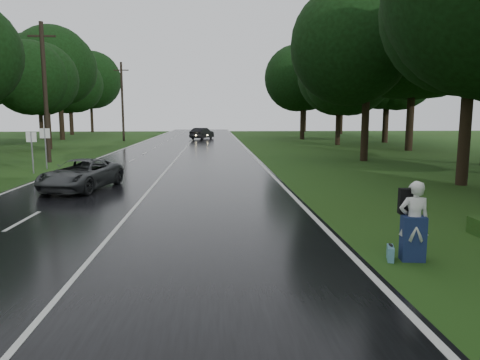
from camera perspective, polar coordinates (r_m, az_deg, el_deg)
name	(u,v)px	position (r m, az deg, el deg)	size (l,w,h in m)	color
ground	(109,239)	(12.05, -16.48, -7.27)	(160.00, 160.00, 0.00)	#214313
road	(175,160)	(31.58, -8.36, 2.50)	(12.00, 140.00, 0.04)	black
lane_center	(175,160)	(31.57, -8.36, 2.55)	(0.12, 140.00, 0.01)	silver
grey_car	(81,174)	(20.04, -19.77, 0.69)	(2.12, 4.59, 1.28)	#424547
far_car	(202,133)	(59.89, -4.91, 6.00)	(1.59, 4.55, 1.50)	black
hitchhiker	(413,224)	(10.40, 21.43, -5.27)	(0.70, 0.65, 1.78)	silver
suitcase	(390,253)	(10.41, 18.80, -8.92)	(0.13, 0.45, 0.32)	teal
utility_pole_mid	(50,162)	(32.97, -23.32, 2.12)	(1.80, 0.28, 9.26)	black
utility_pole_far	(124,141)	(57.54, -14.73, 4.88)	(1.80, 0.28, 9.64)	black
road_sign_a	(34,173)	(26.91, -25.04, 0.77)	(0.55, 0.10, 2.28)	white
road_sign_b	(47,169)	(28.74, -23.60, 1.29)	(0.58, 0.10, 2.42)	white
tree_left_e	(49,149)	(45.76, -23.38, 3.66)	(7.66, 7.66, 11.97)	black
tree_left_f	(63,140)	(62.95, -21.88, 4.83)	(10.77, 10.77, 16.82)	black
tree_right_c	(461,185)	(22.75, 26.58, -0.57)	(9.57, 9.57, 14.95)	black
tree_right_d	(364,161)	(32.41, 15.64, 2.40)	(9.23, 9.23, 14.43)	black
tree_right_e	(337,145)	(49.48, 12.43, 4.44)	(8.22, 8.22, 12.84)	black
tree_right_f	(302,139)	(60.17, 7.99, 5.21)	(9.17, 9.17, 14.32)	black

